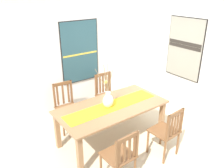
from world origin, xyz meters
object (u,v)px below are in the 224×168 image
(chair_1, at_px, (120,156))
(centerpiece_vase, at_px, (108,100))
(painting_on_back_wall, at_px, (80,52))
(chair_3, at_px, (106,94))
(chair_2, at_px, (167,131))
(painting_on_side_wall, at_px, (185,48))
(dining_table, at_px, (112,110))
(chair_0, at_px, (66,106))

(chair_1, bearing_deg, centerpiece_vase, 64.69)
(centerpiece_vase, relative_size, painting_on_back_wall, 0.60)
(chair_1, distance_m, chair_3, 2.00)
(chair_2, relative_size, chair_3, 0.96)
(painting_on_side_wall, bearing_deg, dining_table, 174.60)
(chair_0, distance_m, chair_2, 2.01)
(chair_0, bearing_deg, dining_table, -61.06)
(dining_table, bearing_deg, chair_1, -119.53)
(dining_table, xyz_separation_m, painting_on_back_wall, (0.11, 1.28, 0.79))
(dining_table, distance_m, painting_on_back_wall, 1.51)
(painting_on_back_wall, bearing_deg, chair_1, -105.69)
(chair_2, distance_m, painting_on_side_wall, 1.77)
(chair_0, relative_size, chair_2, 1.06)
(chair_2, bearing_deg, painting_on_side_wall, 30.94)
(chair_0, bearing_deg, centerpiece_vase, -65.43)
(painting_on_side_wall, bearing_deg, chair_0, 154.58)
(chair_3, xyz_separation_m, painting_on_back_wall, (-0.37, 0.42, 0.93))
(centerpiece_vase, height_order, chair_1, centerpiece_vase)
(chair_2, height_order, chair_3, chair_3)
(chair_0, xyz_separation_m, chair_1, (-0.02, -1.76, -0.02))
(dining_table, height_order, chair_3, chair_3)
(chair_2, distance_m, painting_on_back_wall, 2.39)
(chair_0, bearing_deg, painting_on_side_wall, -25.42)
(chair_1, bearing_deg, painting_on_back_wall, 74.31)
(dining_table, xyz_separation_m, chair_0, (-0.48, 0.88, -0.14))
(centerpiece_vase, distance_m, chair_2, 1.12)
(chair_1, xyz_separation_m, chair_3, (0.98, 1.75, 0.02))
(centerpiece_vase, xyz_separation_m, chair_0, (-0.40, 0.88, -0.39))
(chair_0, distance_m, chair_3, 0.96)
(chair_0, height_order, chair_1, chair_0)
(chair_1, relative_size, chair_2, 0.98)
(painting_on_side_wall, bearing_deg, centerpiece_vase, 174.88)
(chair_1, relative_size, painting_on_side_wall, 0.74)
(dining_table, distance_m, centerpiece_vase, 0.26)
(dining_table, xyz_separation_m, chair_2, (0.49, -0.89, -0.15))
(chair_3, xyz_separation_m, painting_on_side_wall, (1.22, -1.02, 1.05))
(painting_on_side_wall, bearing_deg, painting_on_back_wall, 137.92)
(dining_table, bearing_deg, centerpiece_vase, -179.42)
(centerpiece_vase, bearing_deg, chair_3, 57.13)
(painting_on_back_wall, xyz_separation_m, painting_on_side_wall, (1.59, -1.44, 0.13))
(chair_2, distance_m, chair_3, 1.75)
(chair_1, height_order, painting_on_side_wall, painting_on_side_wall)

